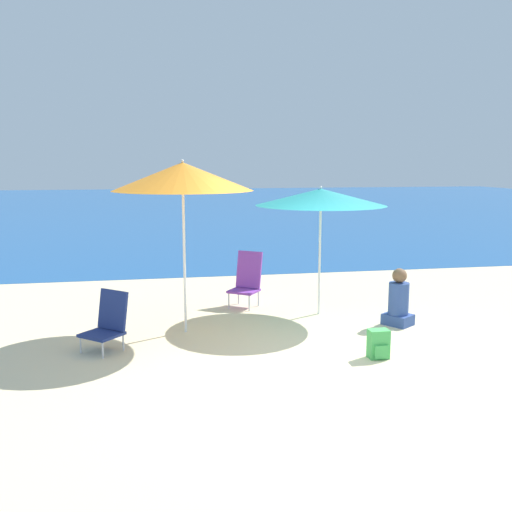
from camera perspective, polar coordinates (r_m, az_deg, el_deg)
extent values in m
plane|color=beige|center=(6.85, 7.59, -10.81)|extent=(60.00, 60.00, 0.00)
cube|color=#1E5699|center=(31.73, -6.85, 5.05)|extent=(60.00, 40.00, 0.01)
cylinder|color=white|center=(8.87, 6.38, -0.44)|extent=(0.04, 0.04, 1.70)
cone|color=teal|center=(8.75, 6.49, 5.88)|extent=(2.00, 2.00, 0.26)
sphere|color=white|center=(8.75, 6.51, 6.84)|extent=(0.04, 0.04, 0.04)
cylinder|color=white|center=(7.90, -7.17, -0.67)|extent=(0.04, 0.04, 1.97)
cone|color=orange|center=(7.78, -7.34, 7.89)|extent=(1.91, 1.91, 0.38)
sphere|color=white|center=(7.78, -7.38, 9.43)|extent=(0.04, 0.04, 0.04)
cylinder|color=silver|center=(9.29, -2.74, -4.50)|extent=(0.02, 0.02, 0.26)
cylinder|color=silver|center=(9.13, -0.68, -4.74)|extent=(0.02, 0.02, 0.26)
cylinder|color=silver|center=(9.59, -1.76, -4.05)|extent=(0.02, 0.02, 0.26)
cylinder|color=silver|center=(9.43, 0.24, -4.27)|extent=(0.02, 0.02, 0.26)
cube|color=purple|center=(9.32, -1.24, -3.51)|extent=(0.59, 0.59, 0.04)
cube|color=purple|center=(9.44, -0.69, -1.36)|extent=(0.44, 0.37, 0.60)
cylinder|color=silver|center=(7.50, -17.13, -8.51)|extent=(0.02, 0.02, 0.21)
cylinder|color=silver|center=(7.23, -15.07, -9.08)|extent=(0.02, 0.02, 0.21)
cylinder|color=silver|center=(7.73, -15.19, -7.89)|extent=(0.02, 0.02, 0.21)
cylinder|color=silver|center=(7.47, -13.13, -8.41)|extent=(0.02, 0.02, 0.21)
cube|color=navy|center=(7.44, -15.17, -7.57)|extent=(0.61, 0.61, 0.04)
cube|color=navy|center=(7.51, -14.13, -5.24)|extent=(0.42, 0.39, 0.50)
cube|color=#334C8C|center=(8.63, 13.99, -6.18)|extent=(0.48, 0.50, 0.16)
cylinder|color=#334C8C|center=(8.56, 14.07, -4.14)|extent=(0.29, 0.29, 0.47)
sphere|color=brown|center=(8.48, 14.16, -1.91)|extent=(0.21, 0.21, 0.21)
cube|color=#47B756|center=(7.14, 12.14, -8.58)|extent=(0.24, 0.16, 0.35)
cube|color=#47B756|center=(7.08, 12.43, -9.36)|extent=(0.17, 0.03, 0.16)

